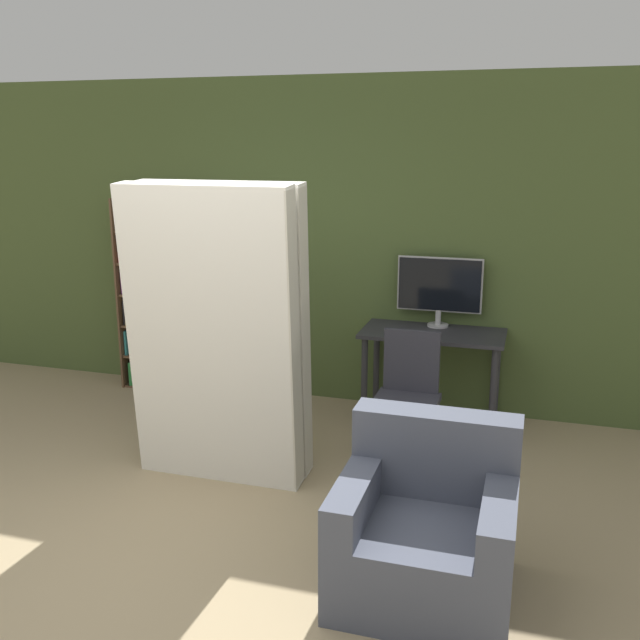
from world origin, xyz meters
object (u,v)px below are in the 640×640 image
at_px(monitor, 439,287).
at_px(armchair, 427,530).
at_px(bookshelf, 160,291).
at_px(mattress_near, 213,339).
at_px(office_chair, 406,410).
at_px(mattress_far, 226,331).

bearing_deg(monitor, armchair, -83.11).
height_order(bookshelf, armchair, bookshelf).
bearing_deg(mattress_near, armchair, -27.03).
height_order(monitor, mattress_near, mattress_near).
distance_m(office_chair, bookshelf, 2.61).
relative_size(office_chair, armchair, 1.06).
bearing_deg(armchair, monitor, 96.89).
xyz_separation_m(mattress_far, armchair, (1.50, -0.97, -0.66)).
xyz_separation_m(monitor, mattress_far, (-1.21, -1.41, -0.09)).
distance_m(bookshelf, mattress_near, 2.04).
xyz_separation_m(mattress_near, armchair, (1.50, -0.76, -0.66)).
bearing_deg(monitor, office_chair, -95.04).
height_order(mattress_near, armchair, mattress_near).
distance_m(monitor, office_chair, 1.15).
bearing_deg(armchair, bookshelf, 139.63).
distance_m(bookshelf, mattress_far, 1.88).
xyz_separation_m(monitor, mattress_near, (-1.21, -1.61, -0.09)).
distance_m(monitor, mattress_near, 2.02).
height_order(monitor, office_chair, monitor).
distance_m(mattress_near, armchair, 1.80).
bearing_deg(monitor, mattress_far, -130.68).
distance_m(office_chair, armchair, 1.52).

